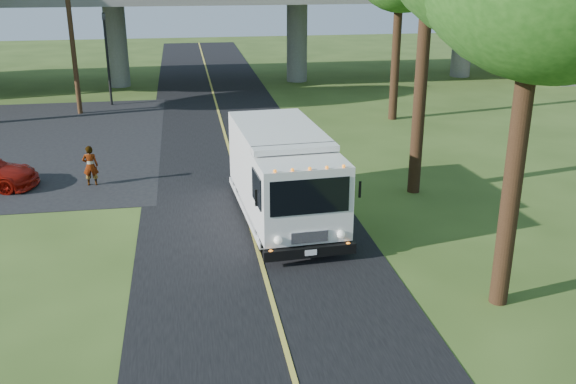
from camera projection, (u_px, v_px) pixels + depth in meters
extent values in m
plane|color=#384F1C|center=(284.00, 345.00, 14.05)|extent=(120.00, 120.00, 0.00)
cube|color=black|center=(241.00, 191.00, 23.32)|extent=(7.00, 90.00, 0.02)
cube|color=gold|center=(241.00, 191.00, 23.31)|extent=(0.12, 90.00, 0.01)
cube|color=slate|center=(554.00, 32.00, 46.54)|extent=(4.00, 10.00, 6.00)
cylinder|color=slate|center=(116.00, 45.00, 41.89)|extent=(1.40, 1.40, 5.40)
cylinder|color=slate|center=(297.00, 41.00, 43.73)|extent=(1.40, 1.40, 5.40)
cylinder|color=slate|center=(463.00, 38.00, 45.57)|extent=(1.40, 1.40, 5.40)
cylinder|color=black|center=(108.00, 60.00, 36.35)|extent=(0.14, 0.14, 5.20)
imported|color=black|center=(104.00, 24.00, 35.67)|extent=(0.18, 0.22, 1.10)
cylinder|color=#472D19|center=(71.00, 30.00, 33.62)|extent=(0.26, 0.26, 9.00)
cylinder|color=#382314|center=(515.00, 167.00, 14.63)|extent=(0.44, 0.44, 7.00)
cylinder|color=#382314|center=(421.00, 86.00, 22.04)|extent=(0.44, 0.44, 7.70)
cylinder|color=#382314|center=(396.00, 56.00, 32.85)|extent=(0.44, 0.44, 6.65)
cube|color=white|center=(277.00, 160.00, 21.03)|extent=(2.79, 4.75, 2.35)
cube|color=white|center=(301.00, 197.00, 18.10)|extent=(2.62, 2.04, 2.14)
cube|color=black|center=(310.00, 196.00, 17.14)|extent=(2.20, 0.22, 0.99)
cube|color=black|center=(310.00, 252.00, 17.59)|extent=(2.62, 0.35, 0.29)
cube|color=white|center=(280.00, 206.00, 21.14)|extent=(2.89, 6.21, 0.19)
cylinder|color=black|center=(263.00, 235.00, 18.47)|extent=(0.35, 0.96, 0.94)
cylinder|color=black|center=(334.00, 229.00, 18.92)|extent=(0.35, 0.96, 0.94)
cylinder|color=black|center=(240.00, 186.00, 22.49)|extent=(0.35, 0.96, 0.94)
cylinder|color=black|center=(298.00, 182.00, 22.94)|extent=(0.35, 0.96, 0.94)
imported|color=gray|center=(90.00, 166.00, 23.72)|extent=(0.56, 0.37, 1.53)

